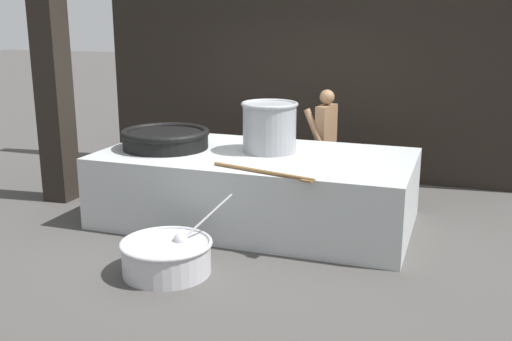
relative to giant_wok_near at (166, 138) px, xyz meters
The scene contains 9 objects.
ground_plane 1.52m from the giant_wok_near, ahead, with size 60.00×60.00×0.00m, color #474442.
back_wall 2.99m from the giant_wok_near, 66.01° to the left, with size 6.77×0.24×3.84m, color black.
support_pillar 1.92m from the giant_wok_near, behind, with size 0.36×0.36×3.84m, color black.
hearth_platform 1.28m from the giant_wok_near, ahead, with size 3.70×1.93×0.85m.
giant_wok_near is the anchor object (origin of this frame).
stock_pot 1.31m from the giant_wok_near, 10.47° to the left, with size 0.69×0.69×0.60m.
stirring_paddle 1.76m from the giant_wok_near, 26.21° to the right, with size 1.21×0.38×0.04m.
cook 2.27m from the giant_wok_near, 42.30° to the left, with size 0.40×0.58×1.48m.
prep_bowl_vegetables 2.00m from the giant_wok_near, 62.78° to the right, with size 0.95×1.00×0.71m.
Camera 1 is at (2.32, -6.58, 2.45)m, focal length 42.00 mm.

